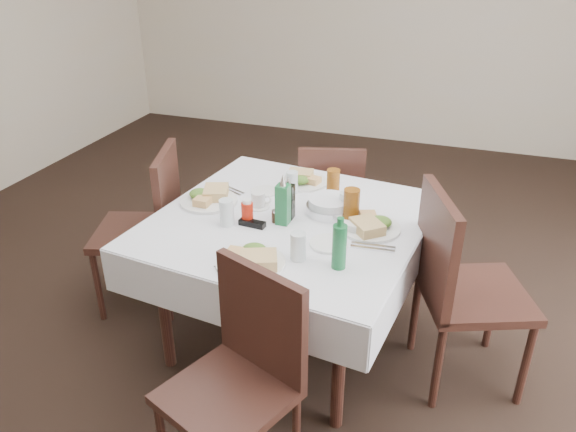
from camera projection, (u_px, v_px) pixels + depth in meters
The scene contains 33 objects.
ground_plane at pixel (279, 331), 3.24m from camera, with size 7.00×7.00×0.00m, color black.
room_shell at pixel (276, 22), 2.46m from camera, with size 6.04×7.04×2.80m.
dining_table at pixel (289, 232), 2.89m from camera, with size 1.46×1.46×0.76m.
chair_north at pixel (330, 197), 3.68m from camera, with size 0.51×0.51×0.88m.
chair_south at pixel (243, 367), 2.21m from camera, with size 0.58×0.58×0.94m.
chair_east at pixel (457, 280), 2.66m from camera, with size 0.64×0.64×1.03m.
chair_west at pixel (151, 220), 3.27m from camera, with size 0.59×0.59×0.98m.
meal_north at pixel (303, 179), 3.24m from camera, with size 0.27×0.27×0.06m.
meal_south at pixel (252, 259), 2.45m from camera, with size 0.31×0.31×0.07m.
meal_east at pixel (371, 225), 2.73m from camera, with size 0.30×0.30×0.07m.
meal_west at pixel (209, 197), 3.02m from camera, with size 0.31×0.31×0.07m.
side_plate_a at pixel (265, 191), 3.13m from camera, with size 0.15×0.15×0.01m.
side_plate_b at pixel (329, 244), 2.61m from camera, with size 0.18×0.18×0.01m.
water_n at pixel (292, 182), 3.10m from camera, with size 0.07×0.07×0.12m.
water_s at pixel (298, 246), 2.47m from camera, with size 0.07×0.07×0.13m.
water_e at pixel (345, 203), 2.87m from camera, with size 0.06×0.06×0.12m.
water_w at pixel (227, 212), 2.76m from camera, with size 0.07×0.07×0.13m.
iced_tea_a at pixel (333, 183), 3.06m from camera, with size 0.07×0.07×0.15m.
iced_tea_b at pixel (351, 205), 2.80m from camera, with size 0.08×0.08×0.17m.
bread_basket at pixel (330, 206), 2.89m from camera, with size 0.24×0.24×0.08m.
oil_cruet_dark at pixel (288, 200), 2.81m from camera, with size 0.06×0.06×0.23m.
oil_cruet_green at pixel (283, 203), 2.75m from camera, with size 0.06×0.06×0.26m.
ketchup_bottle at pixel (247, 212), 2.78m from camera, with size 0.06×0.06×0.13m.
salt_shaker at pixel (280, 213), 2.82m from camera, with size 0.04×0.04×0.08m.
pepper_shaker at pixel (275, 216), 2.80m from camera, with size 0.03×0.03×0.07m.
coffee_mug at pixel (259, 201), 2.95m from camera, with size 0.13×0.12×0.09m.
sunglasses at pixel (252, 223), 2.77m from camera, with size 0.14×0.05×0.03m.
green_bottle at pixel (339, 246), 2.39m from camera, with size 0.06×0.06×0.24m.
sugar_caddy at pixel (347, 227), 2.71m from camera, with size 0.10×0.06×0.05m.
cutlery_n at pixel (333, 190), 3.14m from camera, with size 0.04×0.16×0.01m.
cutlery_s at pixel (227, 259), 2.49m from camera, with size 0.05×0.16×0.01m.
cutlery_e at pixel (373, 247), 2.59m from camera, with size 0.21×0.07×0.01m.
cutlery_w at pixel (231, 190), 3.15m from camera, with size 0.19×0.11×0.01m.
Camera 1 is at (0.89, -2.42, 2.08)m, focal length 35.00 mm.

